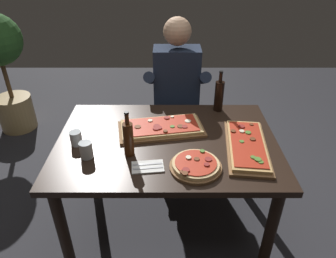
{
  "coord_description": "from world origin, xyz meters",
  "views": [
    {
      "loc": [
        0.01,
        -1.66,
        1.86
      ],
      "look_at": [
        0.0,
        0.05,
        0.79
      ],
      "focal_mm": 33.49,
      "sensor_mm": 36.0,
      "label": 1
    }
  ],
  "objects_px": {
    "tumbler_far_side": "(77,139)",
    "potted_plant_corner": "(3,62)",
    "pizza_rectangular_left": "(248,146)",
    "seated_diner": "(178,90)",
    "pizza_round_far": "(197,165)",
    "tumbler_near_camera": "(88,150)",
    "wine_bottle_dark": "(130,138)",
    "pizza_rectangular_front": "(162,128)",
    "oil_bottle_amber": "(220,95)",
    "diner_chair": "(177,110)",
    "dining_table": "(168,152)"
  },
  "relations": [
    {
      "from": "tumbler_far_side",
      "to": "diner_chair",
      "type": "xyz_separation_m",
      "value": [
        0.64,
        0.9,
        -0.29
      ]
    },
    {
      "from": "wine_bottle_dark",
      "to": "oil_bottle_amber",
      "type": "relative_size",
      "value": 0.94
    },
    {
      "from": "pizza_rectangular_front",
      "to": "oil_bottle_amber",
      "type": "bearing_deg",
      "value": 34.33
    },
    {
      "from": "pizza_rectangular_left",
      "to": "tumbler_far_side",
      "type": "height_order",
      "value": "tumbler_far_side"
    },
    {
      "from": "dining_table",
      "to": "diner_chair",
      "type": "xyz_separation_m",
      "value": [
        0.08,
        0.86,
        -0.16
      ]
    },
    {
      "from": "pizza_rectangular_left",
      "to": "oil_bottle_amber",
      "type": "distance_m",
      "value": 0.51
    },
    {
      "from": "seated_diner",
      "to": "potted_plant_corner",
      "type": "xyz_separation_m",
      "value": [
        -1.74,
        0.62,
        0.02
      ]
    },
    {
      "from": "seated_diner",
      "to": "potted_plant_corner",
      "type": "height_order",
      "value": "seated_diner"
    },
    {
      "from": "oil_bottle_amber",
      "to": "diner_chair",
      "type": "distance_m",
      "value": 0.66
    },
    {
      "from": "pizza_rectangular_left",
      "to": "seated_diner",
      "type": "bearing_deg",
      "value": 116.39
    },
    {
      "from": "wine_bottle_dark",
      "to": "diner_chair",
      "type": "height_order",
      "value": "wine_bottle_dark"
    },
    {
      "from": "pizza_round_far",
      "to": "wine_bottle_dark",
      "type": "relative_size",
      "value": 1.02
    },
    {
      "from": "dining_table",
      "to": "tumbler_near_camera",
      "type": "relative_size",
      "value": 13.96
    },
    {
      "from": "dining_table",
      "to": "pizza_rectangular_front",
      "type": "distance_m",
      "value": 0.17
    },
    {
      "from": "tumbler_far_side",
      "to": "potted_plant_corner",
      "type": "bearing_deg",
      "value": 128.07
    },
    {
      "from": "pizza_rectangular_front",
      "to": "pizza_round_far",
      "type": "distance_m",
      "value": 0.45
    },
    {
      "from": "pizza_rectangular_front",
      "to": "potted_plant_corner",
      "type": "xyz_separation_m",
      "value": [
        -1.62,
        1.24,
        -0.0
      ]
    },
    {
      "from": "oil_bottle_amber",
      "to": "tumbler_far_side",
      "type": "bearing_deg",
      "value": -154.49
    },
    {
      "from": "pizza_rectangular_front",
      "to": "wine_bottle_dark",
      "type": "distance_m",
      "value": 0.34
    },
    {
      "from": "pizza_rectangular_front",
      "to": "tumbler_near_camera",
      "type": "relative_size",
      "value": 6.01
    },
    {
      "from": "pizza_rectangular_left",
      "to": "wine_bottle_dark",
      "type": "distance_m",
      "value": 0.72
    },
    {
      "from": "wine_bottle_dark",
      "to": "dining_table",
      "type": "bearing_deg",
      "value": 34.96
    },
    {
      "from": "pizza_rectangular_left",
      "to": "pizza_round_far",
      "type": "xyz_separation_m",
      "value": [
        -0.33,
        -0.19,
        -0.0
      ]
    },
    {
      "from": "dining_table",
      "to": "pizza_rectangular_front",
      "type": "bearing_deg",
      "value": 108.06
    },
    {
      "from": "dining_table",
      "to": "wine_bottle_dark",
      "type": "height_order",
      "value": "wine_bottle_dark"
    },
    {
      "from": "pizza_round_far",
      "to": "potted_plant_corner",
      "type": "height_order",
      "value": "potted_plant_corner"
    },
    {
      "from": "tumbler_far_side",
      "to": "seated_diner",
      "type": "relative_size",
      "value": 0.07
    },
    {
      "from": "dining_table",
      "to": "tumbler_near_camera",
      "type": "bearing_deg",
      "value": -159.03
    },
    {
      "from": "wine_bottle_dark",
      "to": "diner_chair",
      "type": "xyz_separation_m",
      "value": [
        0.3,
        1.01,
        -0.37
      ]
    },
    {
      "from": "tumbler_near_camera",
      "to": "tumbler_far_side",
      "type": "height_order",
      "value": "tumbler_near_camera"
    },
    {
      "from": "tumbler_near_camera",
      "to": "diner_chair",
      "type": "xyz_separation_m",
      "value": [
        0.55,
        1.04,
        -0.3
      ]
    },
    {
      "from": "oil_bottle_amber",
      "to": "seated_diner",
      "type": "bearing_deg",
      "value": 131.71
    },
    {
      "from": "pizza_rectangular_left",
      "to": "oil_bottle_amber",
      "type": "xyz_separation_m",
      "value": [
        -0.11,
        0.49,
        0.1
      ]
    },
    {
      "from": "tumbler_far_side",
      "to": "potted_plant_corner",
      "type": "height_order",
      "value": "potted_plant_corner"
    },
    {
      "from": "oil_bottle_amber",
      "to": "wine_bottle_dark",
      "type": "bearing_deg",
      "value": -137.28
    },
    {
      "from": "pizza_round_far",
      "to": "tumbler_far_side",
      "type": "height_order",
      "value": "tumbler_far_side"
    },
    {
      "from": "oil_bottle_amber",
      "to": "tumbler_far_side",
      "type": "xyz_separation_m",
      "value": [
        -0.94,
        -0.45,
        -0.08
      ]
    },
    {
      "from": "wine_bottle_dark",
      "to": "diner_chair",
      "type": "distance_m",
      "value": 1.12
    },
    {
      "from": "pizza_round_far",
      "to": "diner_chair",
      "type": "relative_size",
      "value": 0.34
    },
    {
      "from": "diner_chair",
      "to": "potted_plant_corner",
      "type": "relative_size",
      "value": 0.7
    },
    {
      "from": "tumbler_far_side",
      "to": "potted_plant_corner",
      "type": "relative_size",
      "value": 0.07
    },
    {
      "from": "pizza_round_far",
      "to": "tumbler_near_camera",
      "type": "bearing_deg",
      "value": 170.64
    },
    {
      "from": "dining_table",
      "to": "tumbler_far_side",
      "type": "distance_m",
      "value": 0.58
    },
    {
      "from": "pizza_rectangular_left",
      "to": "diner_chair",
      "type": "height_order",
      "value": "diner_chair"
    },
    {
      "from": "dining_table",
      "to": "tumbler_far_side",
      "type": "xyz_separation_m",
      "value": [
        -0.56,
        -0.05,
        0.13
      ]
    },
    {
      "from": "diner_chair",
      "to": "potted_plant_corner",
      "type": "height_order",
      "value": "potted_plant_corner"
    },
    {
      "from": "pizza_rectangular_left",
      "to": "potted_plant_corner",
      "type": "relative_size",
      "value": 0.48
    },
    {
      "from": "dining_table",
      "to": "potted_plant_corner",
      "type": "xyz_separation_m",
      "value": [
        -1.66,
        1.36,
        0.11
      ]
    },
    {
      "from": "pizza_round_far",
      "to": "wine_bottle_dark",
      "type": "xyz_separation_m",
      "value": [
        -0.38,
        0.13,
        0.09
      ]
    },
    {
      "from": "wine_bottle_dark",
      "to": "potted_plant_corner",
      "type": "height_order",
      "value": "potted_plant_corner"
    }
  ]
}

